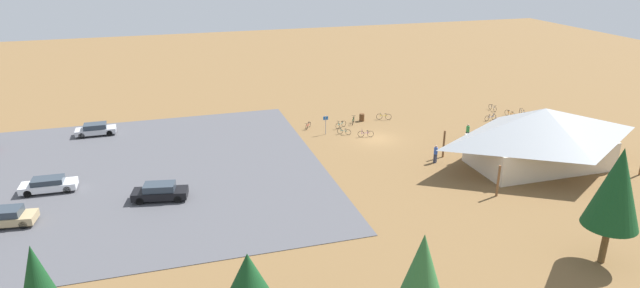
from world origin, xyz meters
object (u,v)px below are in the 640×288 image
at_px(car_white_mid_lot, 49,185).
at_px(visitor_by_pavilion, 468,131).
at_px(car_tan_end_stall, 5,217).
at_px(visitor_near_lot, 496,124).
at_px(bicycle_green_near_sign, 353,120).
at_px(bicycle_red_lone_west, 308,126).
at_px(bike_pavilion, 542,133).
at_px(bicycle_blue_yard_right, 490,117).
at_px(visitor_at_bikes, 436,154).
at_px(car_black_far_end, 160,192).
at_px(bicycle_black_back_row, 538,116).
at_px(pine_center, 249,288).
at_px(bicycle_teal_yard_front, 341,125).
at_px(pine_far_west, 617,188).
at_px(car_silver_second_row, 96,129).
at_px(bicycle_white_mid_cluster, 522,113).
at_px(pine_west, 421,280).
at_px(bicycle_yellow_yard_left, 384,117).
at_px(lot_sign, 326,122).
at_px(bicycle_orange_edge_south, 510,114).
at_px(bicycle_teal_yard_center, 344,132).
at_px(trash_bin, 362,117).
at_px(bicycle_silver_by_bin, 493,108).
at_px(bicycle_purple_lone_east, 366,134).

height_order(car_white_mid_lot, visitor_by_pavilion, visitor_by_pavilion).
height_order(car_tan_end_stall, visitor_near_lot, visitor_near_lot).
bearing_deg(bicycle_green_near_sign, visitor_by_pavilion, 138.99).
bearing_deg(bicycle_red_lone_west, bike_pavilion, 136.90).
height_order(bicycle_blue_yard_right, visitor_at_bikes, visitor_at_bikes).
bearing_deg(car_black_far_end, bicycle_black_back_row, -167.91).
height_order(bicycle_black_back_row, car_black_far_end, car_black_far_end).
xyz_separation_m(bike_pavilion, car_tan_end_stall, (46.03, -1.73, -2.56)).
relative_size(pine_center, bicycle_teal_yard_front, 3.95).
xyz_separation_m(pine_far_west, bicycle_teal_yard_front, (7.73, -31.30, -5.06)).
distance_m(bicycle_red_lone_west, visitor_near_lot, 21.24).
relative_size(bicycle_teal_yard_front, car_tan_end_stall, 0.35).
bearing_deg(car_silver_second_row, bicycle_green_near_sign, 171.31).
bearing_deg(bicycle_white_mid_cluster, visitor_near_lot, 32.83).
xyz_separation_m(bike_pavilion, pine_west, (22.49, 19.49, 1.28)).
bearing_deg(bicycle_green_near_sign, visitor_at_bikes, 104.34).
bearing_deg(bicycle_white_mid_cluster, bicycle_yellow_yard_left, -11.36).
xyz_separation_m(lot_sign, pine_center, (13.86, 31.69, 2.84)).
distance_m(pine_far_west, car_white_mid_lot, 43.69).
bearing_deg(car_tan_end_stall, bicycle_orange_edge_south, -166.87).
xyz_separation_m(pine_west, visitor_at_bikes, (-13.44, -23.00, -3.63)).
relative_size(bicycle_teal_yard_center, bicycle_teal_yard_front, 0.85).
xyz_separation_m(trash_bin, pine_center, (19.45, 35.00, 3.81)).
relative_size(bicycle_yellow_yard_left, visitor_near_lot, 0.96).
bearing_deg(car_white_mid_lot, pine_west, 128.72).
xyz_separation_m(bike_pavilion, pine_far_west, (6.71, 15.26, 2.16)).
distance_m(bicycle_yellow_yard_left, visitor_near_lot, 12.94).
xyz_separation_m(bicycle_blue_yard_right, visitor_by_pavilion, (6.24, 5.06, 0.56)).
bearing_deg(bicycle_black_back_row, bicycle_white_mid_cluster, -62.13).
xyz_separation_m(bicycle_blue_yard_right, bicycle_red_lone_west, (21.81, -3.46, -0.01)).
bearing_deg(bicycle_orange_edge_south, car_black_far_end, 15.10).
distance_m(bicycle_red_lone_west, car_tan_end_stall, 31.81).
distance_m(bicycle_yellow_yard_left, visitor_at_bikes, 13.95).
bearing_deg(pine_west, bicycle_black_back_row, -135.15).
relative_size(bicycle_black_back_row, visitor_by_pavilion, 0.89).
bearing_deg(bicycle_white_mid_cluster, bicycle_black_back_row, 117.87).
distance_m(pine_west, bicycle_green_near_sign, 38.16).
bearing_deg(visitor_at_bikes, car_silver_second_row, -29.17).
relative_size(lot_sign, car_black_far_end, 0.47).
bearing_deg(pine_center, visitor_near_lot, -140.37).
height_order(bicycle_silver_by_bin, visitor_by_pavilion, visitor_by_pavilion).
distance_m(bicycle_purple_lone_east, car_black_far_end, 23.91).
bearing_deg(car_black_far_end, bicycle_white_mid_cluster, -165.56).
xyz_separation_m(bicycle_silver_by_bin, bicycle_purple_lone_east, (19.14, 4.64, 0.02)).
relative_size(lot_sign, pine_west, 0.31).
xyz_separation_m(car_silver_second_row, car_black_far_end, (-6.48, 18.66, 0.05)).
relative_size(lot_sign, car_tan_end_stall, 0.49).
distance_m(bicycle_black_back_row, visitor_by_pavilion, 12.66).
xyz_separation_m(pine_west, bicycle_orange_edge_south, (-29.28, -33.55, -4.19)).
bearing_deg(bicycle_black_back_row, bicycle_yellow_yard_left, -15.89).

